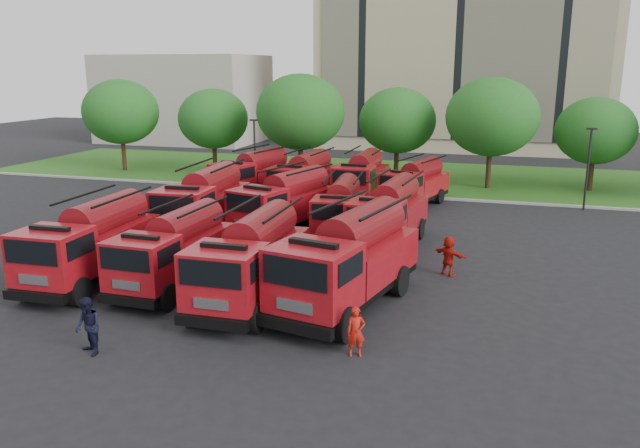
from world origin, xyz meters
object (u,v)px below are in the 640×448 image
Objects in this scene: fire_truck_10 at (362,178)px; firefighter_4 at (176,249)px; fire_truck_2 at (252,259)px; fire_truck_5 at (285,202)px; fire_truck_3 at (348,260)px; firefighter_3 at (344,314)px; firefighter_2 at (354,317)px; fire_truck_6 at (341,209)px; firefighter_0 at (356,355)px; firefighter_1 at (91,354)px; fire_truck_4 at (204,202)px; fire_truck_1 at (174,249)px; fire_truck_0 at (92,242)px; firefighter_5 at (448,275)px; fire_truck_9 at (304,179)px; fire_truck_8 at (254,175)px; fire_truck_11 at (415,184)px; fire_truck_7 at (389,214)px.

fire_truck_10 reaches higher than firefighter_4.
fire_truck_2 reaches higher than fire_truck_5.
fire_truck_3 reaches higher than firefighter_3.
firefighter_3 is (-0.41, 0.17, 0.00)m from firefighter_2.
firefighter_0 is (4.06, -13.57, -1.46)m from fire_truck_6.
fire_truck_4 is at bearing 134.70° from firefighter_1.
fire_truck_1 is 4.31× the size of firefighter_0.
fire_truck_3 is 1.95m from firefighter_3.
fire_truck_0 is at bearing -111.04° from fire_truck_10.
firefighter_2 is at bearing -6.25° from fire_truck_2.
firefighter_5 is (2.00, 8.63, 0.00)m from firefighter_0.
fire_truck_6 is at bearing 118.26° from fire_truck_3.
fire_truck_9 is 19.07m from firefighter_3.
fire_truck_3 is 4.44× the size of firefighter_4.
fire_truck_4 is 9.38m from fire_truck_9.
fire_truck_5 is 9.10m from fire_truck_10.
fire_truck_5 is 15.76m from firefighter_1.
fire_truck_8 is (-10.95, 17.37, -0.20)m from fire_truck_3.
fire_truck_0 reaches higher than fire_truck_1.
fire_truck_0 is 3.60m from fire_truck_1.
fire_truck_11 is (3.50, 18.52, -0.22)m from fire_truck_2.
fire_truck_8 is (-5.11, 7.90, -0.05)m from fire_truck_5.
fire_truck_4 is at bearing -171.35° from fire_truck_6.
fire_truck_2 is 1.12× the size of fire_truck_6.
fire_truck_8 reaches higher than fire_truck_11.
fire_truck_10 is 3.59m from fire_truck_11.
firefighter_4 is at bearing -152.53° from fire_truck_6.
fire_truck_0 is at bearing -30.49° from firefighter_3.
firefighter_4 is at bearing 78.05° from fire_truck_0.
fire_truck_7 is (7.22, 8.29, 0.08)m from fire_truck_1.
fire_truck_7 is 10.63m from firefighter_4.
fire_truck_7 reaches higher than firefighter_2.
fire_truck_6 is 16.37m from firefighter_1.
firefighter_5 is (14.06, 4.96, -1.67)m from fire_truck_0.
fire_truck_5 is at bearing -44.10° from fire_truck_8.
fire_truck_5 is at bearing 177.32° from fire_truck_6.
fire_truck_4 is (1.05, 8.05, 0.08)m from fire_truck_0.
fire_truck_7 reaches higher than firefighter_1.
fire_truck_7 is at bearing -17.05° from firefighter_5.
firefighter_5 is at bearing 36.47° from fire_truck_2.
fire_truck_1 reaches higher than firefighter_3.
fire_truck_0 is at bearing -136.29° from fire_truck_7.
fire_truck_10 is at bearing 115.22° from firefighter_1.
fire_truck_9 is (2.60, 9.01, -0.13)m from fire_truck_4.
fire_truck_2 is at bearing -57.00° from fire_truck_4.
fire_truck_0 is at bearing -98.25° from fire_truck_9.
fire_truck_10 is 4.48× the size of firefighter_3.
firefighter_4 is at bearing 137.91° from fire_truck_2.
firefighter_1 reaches higher than firefighter_0.
firefighter_0 is 8.25m from firefighter_1.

